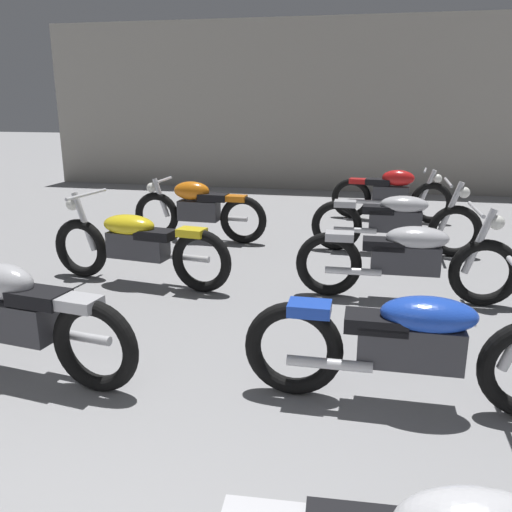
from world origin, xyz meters
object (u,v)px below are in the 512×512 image
(motorcycle_left_row_2, at_px, (137,244))
(motorcycle_right_row_4, at_px, (392,193))
(motorcycle_right_row_1, at_px, (412,343))
(motorcycle_right_row_3, at_px, (396,220))
(motorcycle_left_row_1, at_px, (16,316))
(motorcycle_right_row_2, at_px, (407,257))
(motorcycle_left_row_3, at_px, (198,209))

(motorcycle_left_row_2, bearing_deg, motorcycle_right_row_4, 54.40)
(motorcycle_right_row_1, bearing_deg, motorcycle_right_row_3, 89.47)
(motorcycle_left_row_1, bearing_deg, motorcycle_right_row_1, 3.11)
(motorcycle_left_row_2, distance_m, motorcycle_right_row_3, 3.33)
(motorcycle_right_row_1, relative_size, motorcycle_right_row_2, 1.00)
(motorcycle_left_row_2, height_order, motorcycle_right_row_1, same)
(motorcycle_left_row_3, relative_size, motorcycle_right_row_1, 0.91)
(motorcycle_left_row_2, relative_size, motorcycle_right_row_4, 1.10)
(motorcycle_left_row_2, relative_size, motorcycle_right_row_1, 1.00)
(motorcycle_left_row_2, bearing_deg, motorcycle_right_row_1, -35.31)
(motorcycle_right_row_3, distance_m, motorcycle_right_row_4, 2.05)
(motorcycle_left_row_3, distance_m, motorcycle_right_row_4, 3.33)
(motorcycle_left_row_3, height_order, motorcycle_right_row_1, motorcycle_right_row_1)
(motorcycle_left_row_1, relative_size, motorcycle_right_row_3, 0.91)
(motorcycle_left_row_3, bearing_deg, motorcycle_left_row_2, -91.89)
(motorcycle_right_row_1, distance_m, motorcycle_right_row_2, 2.02)
(motorcycle_left_row_3, bearing_deg, motorcycle_right_row_2, -34.35)
(motorcycle_left_row_1, relative_size, motorcycle_left_row_3, 1.00)
(motorcycle_right_row_1, bearing_deg, motorcycle_right_row_2, 87.92)
(motorcycle_right_row_4, bearing_deg, motorcycle_left_row_2, -125.60)
(motorcycle_right_row_4, bearing_deg, motorcycle_left_row_3, -144.59)
(motorcycle_left_row_2, distance_m, motorcycle_left_row_3, 1.95)
(motorcycle_left_row_1, distance_m, motorcycle_right_row_4, 6.59)
(motorcycle_left_row_1, xyz_separation_m, motorcycle_right_row_2, (2.82, 2.16, -0.01))
(motorcycle_left_row_1, bearing_deg, motorcycle_left_row_2, 90.04)
(motorcycle_right_row_2, xyz_separation_m, motorcycle_right_row_3, (-0.04, 1.77, 0.00))
(motorcycle_right_row_4, bearing_deg, motorcycle_right_row_1, -90.31)
(motorcycle_right_row_2, relative_size, motorcycle_right_row_3, 1.00)
(motorcycle_left_row_3, bearing_deg, motorcycle_left_row_1, -90.89)
(motorcycle_right_row_1, bearing_deg, motorcycle_left_row_1, -176.89)
(motorcycle_left_row_1, relative_size, motorcycle_right_row_4, 1.00)
(motorcycle_right_row_1, relative_size, motorcycle_right_row_3, 1.00)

